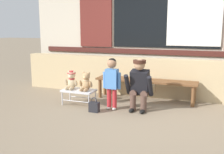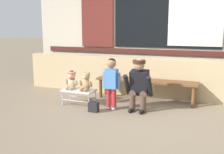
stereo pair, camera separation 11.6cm
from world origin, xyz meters
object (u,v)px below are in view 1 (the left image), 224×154
object	(u,v)px
wooden_bench_long	(145,83)
small_display_bench	(79,91)
teddy_bear_plain	(86,82)
child_standing	(112,78)
adult_crouching	(140,85)
handbag_on_ground	(94,107)
teddy_bear_with_hat	(71,80)

from	to	relation	value
wooden_bench_long	small_display_bench	world-z (taller)	wooden_bench_long
wooden_bench_long	teddy_bear_plain	size ratio (longest dim) A/B	5.78
small_display_bench	child_standing	xyz separation A→B (m)	(0.72, -0.06, 0.33)
wooden_bench_long	small_display_bench	xyz separation A→B (m)	(-1.15, -0.78, -0.11)
teddy_bear_plain	adult_crouching	bearing A→B (deg)	4.44
wooden_bench_long	child_standing	world-z (taller)	child_standing
wooden_bench_long	adult_crouching	world-z (taller)	adult_crouching
teddy_bear_plain	adult_crouching	distance (m)	1.06
wooden_bench_long	small_display_bench	distance (m)	1.39
child_standing	adult_crouching	size ratio (longest dim) A/B	1.01
small_display_bench	handbag_on_ground	world-z (taller)	small_display_bench
teddy_bear_with_hat	handbag_on_ground	xyz separation A→B (m)	(0.64, -0.33, -0.38)
teddy_bear_with_hat	handbag_on_ground	distance (m)	0.81
child_standing	handbag_on_ground	xyz separation A→B (m)	(-0.24, -0.26, -0.50)
teddy_bear_with_hat	handbag_on_ground	size ratio (longest dim) A/B	1.34
teddy_bear_with_hat	adult_crouching	distance (m)	1.38
small_display_bench	teddy_bear_plain	bearing A→B (deg)	0.51
adult_crouching	handbag_on_ground	size ratio (longest dim) A/B	3.49
teddy_bear_plain	child_standing	world-z (taller)	child_standing
teddy_bear_with_hat	child_standing	world-z (taller)	child_standing
wooden_bench_long	teddy_bear_with_hat	distance (m)	1.52
wooden_bench_long	adult_crouching	bearing A→B (deg)	-84.00
wooden_bench_long	teddy_bear_with_hat	world-z (taller)	teddy_bear_with_hat
wooden_bench_long	child_standing	bearing A→B (deg)	-116.77
wooden_bench_long	teddy_bear_with_hat	size ratio (longest dim) A/B	5.78
teddy_bear_with_hat	small_display_bench	bearing A→B (deg)	-0.77
small_display_bench	child_standing	bearing A→B (deg)	-4.97
handbag_on_ground	child_standing	bearing A→B (deg)	47.20
child_standing	handbag_on_ground	bearing A→B (deg)	-132.80
wooden_bench_long	child_standing	distance (m)	0.97
wooden_bench_long	handbag_on_ground	size ratio (longest dim) A/B	7.72
wooden_bench_long	teddy_bear_with_hat	bearing A→B (deg)	-149.31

